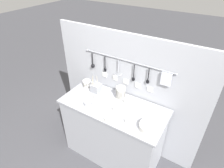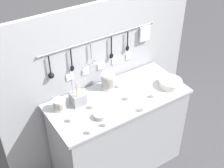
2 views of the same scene
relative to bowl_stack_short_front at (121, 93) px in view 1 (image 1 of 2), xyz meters
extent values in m
plane|color=#424247|center=(0.00, -0.19, -1.04)|extent=(20.00, 20.00, 0.00)
cube|color=#9EA0A8|center=(0.00, -0.19, -0.10)|extent=(1.38, 0.63, 0.03)
cube|color=#9EA0A8|center=(0.00, -0.19, -0.58)|extent=(1.33, 0.60, 0.93)
cube|color=#A8AAB2|center=(0.00, 0.16, -0.14)|extent=(2.18, 0.04, 1.81)
cylinder|color=#93969E|center=(0.00, 0.13, 0.42)|extent=(1.25, 0.01, 0.01)
sphere|color=#93969E|center=(-0.63, 0.13, 0.42)|extent=(0.02, 0.02, 0.02)
sphere|color=#93969E|center=(0.62, 0.13, 0.42)|extent=(0.02, 0.02, 0.02)
cylinder|color=black|center=(-0.54, 0.12, 0.31)|extent=(0.01, 0.01, 0.19)
sphere|color=black|center=(-0.54, 0.12, 0.20)|extent=(0.06, 0.06, 0.06)
cylinder|color=#93969E|center=(-0.54, 0.13, 0.41)|extent=(0.00, 0.01, 0.02)
cylinder|color=black|center=(-0.32, 0.12, 0.31)|extent=(0.01, 0.01, 0.18)
ellipsoid|color=black|center=(-0.32, 0.12, 0.20)|extent=(0.04, 0.02, 0.06)
cylinder|color=#93969E|center=(-0.32, 0.13, 0.41)|extent=(0.01, 0.01, 0.02)
cylinder|color=#93969E|center=(-0.11, 0.12, 0.32)|extent=(0.01, 0.01, 0.17)
torus|color=#93969E|center=(-0.11, 0.12, 0.19)|extent=(0.10, 0.10, 0.01)
cylinder|color=#93969E|center=(-0.11, 0.13, 0.41)|extent=(0.01, 0.01, 0.02)
cylinder|color=black|center=(0.11, 0.12, 0.31)|extent=(0.01, 0.01, 0.19)
ellipsoid|color=black|center=(0.11, 0.12, 0.19)|extent=(0.04, 0.02, 0.06)
cylinder|color=#93969E|center=(0.11, 0.13, 0.41)|extent=(0.01, 0.01, 0.02)
cylinder|color=black|center=(0.31, 0.12, 0.32)|extent=(0.01, 0.01, 0.16)
ellipsoid|color=black|center=(0.31, 0.12, 0.22)|extent=(0.04, 0.02, 0.06)
cylinder|color=#93969E|center=(0.31, 0.13, 0.41)|extent=(0.01, 0.01, 0.02)
cube|color=silver|center=(0.52, 0.12, 0.32)|extent=(0.12, 0.02, 0.16)
cylinder|color=#93969E|center=(0.52, 0.13, 0.41)|extent=(0.00, 0.01, 0.02)
cube|color=white|center=(-0.35, 0.14, 0.10)|extent=(0.07, 0.01, 0.07)
cube|color=white|center=(-0.18, 0.14, 0.10)|extent=(0.07, 0.01, 0.07)
cube|color=white|center=(0.00, 0.14, 0.10)|extent=(0.07, 0.01, 0.07)
cube|color=white|center=(0.17, 0.14, 0.10)|extent=(0.07, 0.01, 0.07)
cube|color=white|center=(0.34, 0.14, 0.10)|extent=(0.07, 0.01, 0.07)
cylinder|color=silver|center=(0.00, 0.00, -0.06)|extent=(0.13, 0.13, 0.05)
cylinder|color=silver|center=(0.00, 0.00, -0.03)|extent=(0.13, 0.13, 0.05)
cylinder|color=silver|center=(0.00, 0.00, 0.00)|extent=(0.13, 0.13, 0.05)
cylinder|color=silver|center=(0.00, 0.00, 0.03)|extent=(0.13, 0.13, 0.05)
cylinder|color=silver|center=(0.00, 0.00, 0.06)|extent=(0.13, 0.13, 0.05)
cylinder|color=silver|center=(-0.55, -0.03, -0.06)|extent=(0.11, 0.11, 0.04)
cylinder|color=silver|center=(-0.55, -0.03, -0.04)|extent=(0.11, 0.11, 0.04)
cylinder|color=silver|center=(-0.55, -0.03, -0.02)|extent=(0.11, 0.11, 0.04)
cylinder|color=silver|center=(-0.55, -0.03, 0.00)|extent=(0.11, 0.11, 0.04)
cylinder|color=silver|center=(0.54, -0.32, -0.08)|extent=(0.23, 0.23, 0.01)
cylinder|color=silver|center=(0.54, -0.32, -0.07)|extent=(0.23, 0.23, 0.01)
cylinder|color=silver|center=(0.54, -0.32, -0.06)|extent=(0.23, 0.23, 0.01)
cylinder|color=silver|center=(0.54, -0.32, -0.05)|extent=(0.23, 0.23, 0.01)
cylinder|color=silver|center=(0.54, -0.32, -0.04)|extent=(0.23, 0.23, 0.01)
cylinder|color=silver|center=(0.54, -0.32, -0.02)|extent=(0.23, 0.23, 0.01)
cylinder|color=#93969E|center=(-0.30, -0.33, -0.07)|extent=(0.11, 0.11, 0.04)
cube|color=#93969E|center=(-0.37, -0.05, -0.03)|extent=(0.13, 0.13, 0.12)
cylinder|color=#93969E|center=(-0.41, -0.03, 0.08)|extent=(0.01, 0.02, 0.22)
cylinder|color=#C6B793|center=(-0.33, -0.07, 0.08)|extent=(0.02, 0.01, 0.22)
cylinder|color=#C6B793|center=(-0.39, -0.09, 0.08)|extent=(0.02, 0.02, 0.21)
cylinder|color=#93969E|center=(-0.39, -0.07, 0.06)|extent=(0.02, 0.01, 0.17)
cylinder|color=#C6B793|center=(-0.40, -0.09, 0.08)|extent=(0.03, 0.03, 0.21)
cylinder|color=silver|center=(-0.30, -0.18, -0.06)|extent=(0.04, 0.04, 0.04)
cylinder|color=silver|center=(-0.32, -0.45, -0.06)|extent=(0.04, 0.04, 0.04)
cylinder|color=silver|center=(0.09, -0.05, -0.06)|extent=(0.04, 0.04, 0.04)
cylinder|color=silver|center=(-0.47, -0.45, -0.06)|extent=(0.04, 0.04, 0.04)
cylinder|color=silver|center=(0.07, -0.46, -0.06)|extent=(0.04, 0.04, 0.04)
cylinder|color=silver|center=(-0.54, -0.23, -0.06)|extent=(0.04, 0.04, 0.04)
cylinder|color=silver|center=(0.28, -0.36, -0.06)|extent=(0.04, 0.04, 0.04)
cylinder|color=silver|center=(0.05, -0.26, -0.06)|extent=(0.04, 0.04, 0.04)
camera|label=1|loc=(0.95, -1.76, 1.48)|focal=30.00mm
camera|label=2|loc=(-1.33, -2.12, 1.81)|focal=50.00mm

